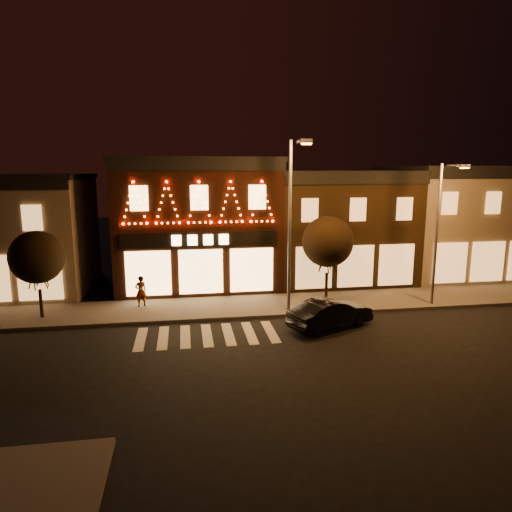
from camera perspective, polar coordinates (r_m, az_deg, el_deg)
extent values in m
plane|color=black|center=(17.72, -5.47, -14.44)|extent=(120.00, 120.00, 0.00)
cube|color=#47423D|center=(25.32, -2.13, -6.37)|extent=(44.00, 4.00, 0.15)
cube|color=#32150B|center=(30.24, -7.37, 3.97)|extent=(10.00, 8.00, 8.00)
cube|color=black|center=(30.03, -7.56, 11.86)|extent=(10.20, 8.20, 0.30)
cube|color=black|center=(25.98, -7.26, 11.16)|extent=(10.00, 0.25, 0.50)
cube|color=black|center=(26.23, -7.04, 2.06)|extent=(9.00, 0.15, 0.90)
cube|color=#FFD87F|center=(26.13, -7.04, 2.03)|extent=(3.40, 0.08, 0.60)
cube|color=#342312|center=(32.02, 9.93, 3.55)|extent=(9.00, 8.00, 7.20)
cube|color=black|center=(31.77, 10.15, 10.28)|extent=(9.20, 8.20, 0.30)
cube|color=black|center=(27.99, 12.88, 9.31)|extent=(9.00, 0.25, 0.50)
cube|color=#726751|center=(35.95, 23.66, 3.83)|extent=(9.00, 8.00, 7.50)
cube|color=black|center=(35.75, 24.14, 10.04)|extent=(9.20, 8.20, 0.30)
cube|color=black|center=(32.43, 28.01, 9.03)|extent=(9.00, 0.25, 0.50)
cylinder|color=#59595E|center=(23.44, 4.27, 3.51)|extent=(0.18, 0.18, 8.87)
cylinder|color=#59595E|center=(22.49, 5.36, 14.24)|extent=(0.43, 1.77, 0.11)
cube|color=#59595E|center=(21.68, 6.38, 14.20)|extent=(0.60, 0.41, 0.20)
cube|color=orange|center=(21.67, 6.37, 13.88)|extent=(0.45, 0.29, 0.06)
cylinder|color=#59595E|center=(26.66, 21.81, 2.42)|extent=(0.15, 0.15, 7.74)
cylinder|color=#59595E|center=(25.86, 23.57, 10.47)|extent=(0.41, 1.54, 0.10)
cube|color=#59595E|center=(25.31, 24.79, 10.28)|extent=(0.53, 0.36, 0.17)
cube|color=orange|center=(25.31, 24.78, 10.04)|extent=(0.40, 0.26, 0.05)
cylinder|color=black|center=(25.56, -25.46, -5.41)|extent=(0.17, 0.17, 1.45)
sphere|color=black|center=(25.04, -25.90, -0.14)|extent=(2.66, 2.66, 2.66)
cylinder|color=black|center=(26.43, 8.86, -3.80)|extent=(0.17, 0.17, 1.59)
sphere|color=black|center=(25.90, 9.02, 1.81)|extent=(2.91, 2.91, 2.91)
imported|color=black|center=(22.33, 9.40, -7.15)|extent=(4.60, 3.14, 1.44)
imported|color=gray|center=(25.65, -14.32, -4.31)|extent=(0.73, 0.60, 1.72)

